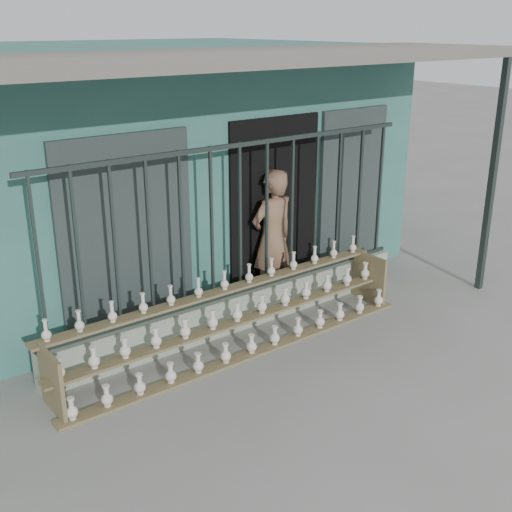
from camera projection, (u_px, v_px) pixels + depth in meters
ground at (313, 369)px, 6.86m from camera, size 60.00×60.00×0.00m
workshop_building at (123, 157)px, 9.45m from camera, size 7.40×6.60×3.21m
parapet_wall at (241, 309)px, 7.75m from camera, size 5.00×0.20×0.45m
security_fence at (240, 220)px, 7.36m from camera, size 5.00×0.04×1.80m
shelf_rack at (238, 318)px, 7.20m from camera, size 4.50×0.68×0.85m
elderly_woman at (273, 239)px, 8.16m from camera, size 0.68×0.47×1.80m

